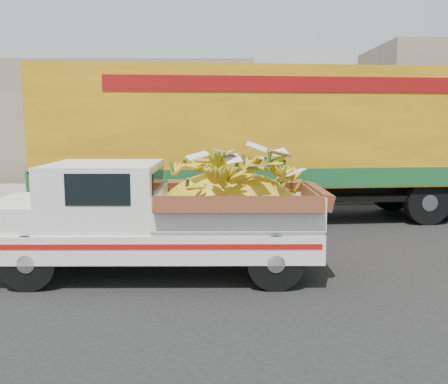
{
  "coord_description": "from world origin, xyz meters",
  "views": [
    {
      "loc": [
        -0.34,
        -8.15,
        2.49
      ],
      "look_at": [
        -0.27,
        0.49,
        1.28
      ],
      "focal_mm": 40.0,
      "sensor_mm": 36.0,
      "label": 1
    }
  ],
  "objects": [
    {
      "name": "building_left",
      "position": [
        -8.0,
        15.0,
        2.5
      ],
      "size": [
        18.0,
        6.0,
        5.0
      ],
      "primitive_type": "cube",
      "color": "gray",
      "rests_on": "ground"
    },
    {
      "name": "pickup_truck",
      "position": [
        -0.99,
        -0.1,
        0.99
      ],
      "size": [
        5.26,
        1.95,
        1.84
      ],
      "rotation": [
        0.0,
        0.0,
        -0.0
      ],
      "color": "black",
      "rests_on": "ground"
    },
    {
      "name": "ground",
      "position": [
        0.0,
        0.0,
        0.0
      ],
      "size": [
        100.0,
        100.0,
        0.0
      ],
      "primitive_type": "plane",
      "color": "black",
      "rests_on": "ground"
    },
    {
      "name": "semi_trailer",
      "position": [
        1.19,
        4.55,
        2.12
      ],
      "size": [
        12.04,
        3.67,
        3.8
      ],
      "rotation": [
        0.0,
        0.0,
        0.1
      ],
      "color": "black",
      "rests_on": "ground"
    },
    {
      "name": "sidewalk",
      "position": [
        0.0,
        9.1,
        0.07
      ],
      "size": [
        60.0,
        4.0,
        0.14
      ],
      "primitive_type": "cube",
      "color": "gray",
      "rests_on": "ground"
    },
    {
      "name": "curb",
      "position": [
        0.0,
        7.0,
        0.07
      ],
      "size": [
        60.0,
        0.25,
        0.15
      ],
      "primitive_type": "cube",
      "color": "gray",
      "rests_on": "ground"
    }
  ]
}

